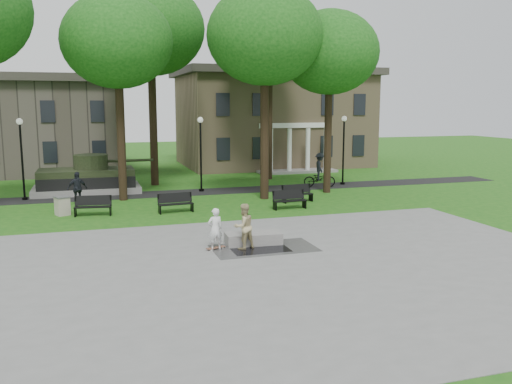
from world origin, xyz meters
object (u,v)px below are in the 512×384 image
concrete_block (253,238)px  skateboarder (215,229)px  trash_bin (62,206)px  cyclist (320,173)px  park_bench_0 (93,205)px  friend_watching (244,226)px

concrete_block → skateboarder: bearing=-165.7°
skateboarder → trash_bin: skateboarder is taller
skateboarder → cyclist: bearing=-135.5°
cyclist → park_bench_0: bearing=125.2°
trash_bin → friend_watching: bearing=-52.5°
skateboarder → friend_watching: bearing=162.1°
concrete_block → park_bench_0: bearing=127.5°
concrete_block → cyclist: 15.83m
friend_watching → trash_bin: bearing=-69.8°
concrete_block → skateboarder: 1.80m
friend_watching → cyclist: cyclist is taller
skateboarder → cyclist: 17.11m
skateboarder → friend_watching: friend_watching is taller
skateboarder → park_bench_0: bearing=-70.2°
friend_watching → trash_bin: friend_watching is taller
trash_bin → concrete_block: bearing=-48.3°
friend_watching → park_bench_0: (-5.43, 8.42, -0.38)m
park_bench_0 → trash_bin: bearing=168.0°
concrete_block → friend_watching: friend_watching is taller
park_bench_0 → trash_bin: size_ratio=1.92×
friend_watching → park_bench_0: bearing=-74.5°
trash_bin → cyclist: bearing=16.5°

